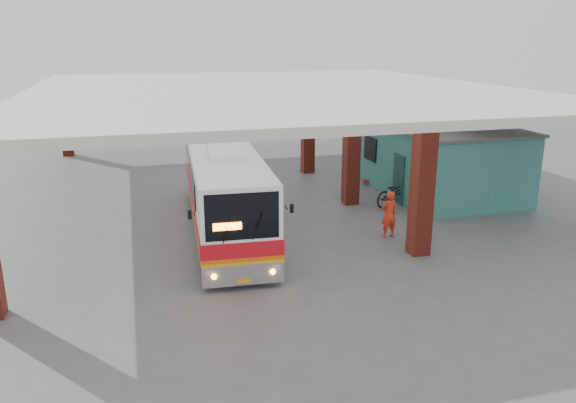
# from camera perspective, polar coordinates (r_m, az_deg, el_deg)

# --- Properties ---
(ground) EXTENTS (90.00, 90.00, 0.00)m
(ground) POSITION_cam_1_polar(r_m,az_deg,el_deg) (20.45, 1.58, -3.12)
(ground) COLOR #515154
(ground) RESTS_ON ground
(brick_columns) EXTENTS (20.10, 21.60, 4.35)m
(brick_columns) POSITION_cam_1_polar(r_m,az_deg,el_deg) (24.92, 1.37, 5.62)
(brick_columns) COLOR maroon
(brick_columns) RESTS_ON ground
(canopy_roof) EXTENTS (21.00, 23.00, 0.30)m
(canopy_roof) POSITION_cam_1_polar(r_m,az_deg,el_deg) (25.78, -1.60, 11.20)
(canopy_roof) COLOR beige
(canopy_roof) RESTS_ON brick_columns
(shop_building) EXTENTS (5.20, 8.20, 3.11)m
(shop_building) POSITION_cam_1_polar(r_m,az_deg,el_deg) (26.55, 14.67, 4.41)
(shop_building) COLOR #286559
(shop_building) RESTS_ON ground
(coach_bus) EXTENTS (3.03, 11.08, 3.19)m
(coach_bus) POSITION_cam_1_polar(r_m,az_deg,el_deg) (20.44, -6.56, 1.41)
(coach_bus) COLOR white
(coach_bus) RESTS_ON ground
(motorcycle) EXTENTS (2.32, 1.60, 1.16)m
(motorcycle) POSITION_cam_1_polar(r_m,az_deg,el_deg) (23.97, 10.78, 0.97)
(motorcycle) COLOR black
(motorcycle) RESTS_ON ground
(pedestrian) EXTENTS (0.67, 0.49, 1.69)m
(pedestrian) POSITION_cam_1_polar(r_m,az_deg,el_deg) (19.98, 10.21, -1.30)
(pedestrian) COLOR red
(pedestrian) RESTS_ON ground
(red_chair) EXTENTS (0.45, 0.45, 0.76)m
(red_chair) POSITION_cam_1_polar(r_m,az_deg,el_deg) (27.20, 8.32, 2.42)
(red_chair) COLOR red
(red_chair) RESTS_ON ground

